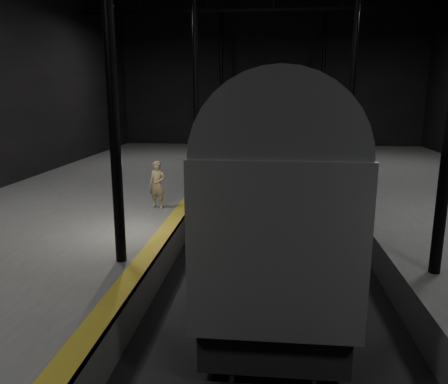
# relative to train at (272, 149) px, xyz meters

# --- Properties ---
(ground) EXTENTS (44.00, 44.00, 0.00)m
(ground) POSITION_rel_train_xyz_m (0.00, -2.70, -3.03)
(ground) COLOR black
(ground) RESTS_ON ground
(platform_left) EXTENTS (9.00, 43.80, 1.00)m
(platform_left) POSITION_rel_train_xyz_m (-7.50, -2.70, -2.53)
(platform_left) COLOR #4F4F4D
(platform_left) RESTS_ON ground
(tactile_strip) EXTENTS (0.50, 43.80, 0.01)m
(tactile_strip) POSITION_rel_train_xyz_m (-3.25, -2.70, -2.03)
(tactile_strip) COLOR #7F6117
(tactile_strip) RESTS_ON platform_left
(track) EXTENTS (2.40, 43.00, 0.24)m
(track) POSITION_rel_train_xyz_m (0.00, -2.70, -2.96)
(track) COLOR #3F3328
(track) RESTS_ON ground
(train) EXTENTS (3.04, 20.34, 5.44)m
(train) POSITION_rel_train_xyz_m (0.00, 0.00, 0.00)
(train) COLOR #A2A6AA
(train) RESTS_ON ground
(woman) EXTENTS (0.72, 0.55, 1.74)m
(woman) POSITION_rel_train_xyz_m (-4.16, -1.50, -1.16)
(woman) COLOR #918159
(woman) RESTS_ON platform_left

